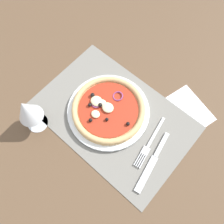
% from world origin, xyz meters
% --- Properties ---
extents(ground_plane, '(1.90, 1.40, 0.02)m').
position_xyz_m(ground_plane, '(0.00, 0.00, -0.01)').
color(ground_plane, brown).
extents(placemat, '(0.49, 0.33, 0.00)m').
position_xyz_m(placemat, '(0.00, 0.00, 0.00)').
color(placemat, slate).
rests_on(placemat, ground_plane).
extents(plate, '(0.26, 0.26, 0.01)m').
position_xyz_m(plate, '(0.02, 0.00, 0.01)').
color(plate, white).
rests_on(plate, placemat).
extents(pizza, '(0.23, 0.23, 0.03)m').
position_xyz_m(pizza, '(0.02, 0.00, 0.03)').
color(pizza, tan).
rests_on(pizza, plate).
extents(fork, '(0.05, 0.18, 0.00)m').
position_xyz_m(fork, '(-0.14, -0.00, 0.01)').
color(fork, silver).
rests_on(fork, placemat).
extents(knife, '(0.05, 0.20, 0.01)m').
position_xyz_m(knife, '(-0.18, 0.04, 0.01)').
color(knife, silver).
rests_on(knife, placemat).
extents(wine_glass, '(0.07, 0.07, 0.15)m').
position_xyz_m(wine_glass, '(0.17, 0.18, 0.10)').
color(wine_glass, silver).
rests_on(wine_glass, ground_plane).
extents(napkin, '(0.18, 0.17, 0.00)m').
position_xyz_m(napkin, '(-0.17, -0.16, 0.00)').
color(napkin, white).
rests_on(napkin, ground_plane).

